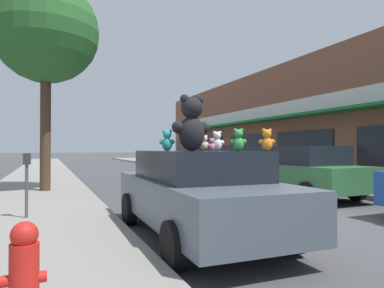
{
  "coord_description": "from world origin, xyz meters",
  "views": [
    {
      "loc": [
        -4.98,
        -5.52,
        1.51
      ],
      "look_at": [
        -2.26,
        0.9,
        1.61
      ],
      "focal_mm": 32.0,
      "sensor_mm": 36.0,
      "label": 1
    }
  ],
  "objects_px": {
    "teddy_bear_orange": "(267,140)",
    "plush_art_car": "(197,191)",
    "teddy_bear_pink": "(212,145)",
    "parking_meter": "(27,177)",
    "teddy_bear_brown": "(238,144)",
    "teddy_bear_green": "(238,140)",
    "teddy_bear_teal": "(167,141)",
    "teddy_bear_white": "(217,141)",
    "parked_car_far_right": "(207,162)",
    "teddy_bear_cream": "(204,143)",
    "fire_hydrant": "(24,272)",
    "teddy_bear_giant": "(192,124)",
    "teddy_bear_red": "(200,142)",
    "street_tree": "(46,32)",
    "parked_car_far_center": "(298,170)"
  },
  "relations": [
    {
      "from": "teddy_bear_green",
      "to": "parking_meter",
      "type": "distance_m",
      "value": 4.32
    },
    {
      "from": "teddy_bear_cream",
      "to": "teddy_bear_pink",
      "type": "relative_size",
      "value": 1.25
    },
    {
      "from": "teddy_bear_red",
      "to": "street_tree",
      "type": "bearing_deg",
      "value": -114.21
    },
    {
      "from": "plush_art_car",
      "to": "parked_car_far_right",
      "type": "distance_m",
      "value": 11.23
    },
    {
      "from": "teddy_bear_teal",
      "to": "street_tree",
      "type": "bearing_deg",
      "value": -57.34
    },
    {
      "from": "parked_car_far_center",
      "to": "teddy_bear_brown",
      "type": "bearing_deg",
      "value": -139.85
    },
    {
      "from": "parking_meter",
      "to": "teddy_bear_green",
      "type": "bearing_deg",
      "value": -44.09
    },
    {
      "from": "parked_car_far_center",
      "to": "plush_art_car",
      "type": "bearing_deg",
      "value": -145.96
    },
    {
      "from": "parked_car_far_center",
      "to": "fire_hydrant",
      "type": "relative_size",
      "value": 5.92
    },
    {
      "from": "parking_meter",
      "to": "fire_hydrant",
      "type": "bearing_deg",
      "value": -87.27
    },
    {
      "from": "teddy_bear_green",
      "to": "fire_hydrant",
      "type": "relative_size",
      "value": 0.44
    },
    {
      "from": "teddy_bear_brown",
      "to": "teddy_bear_pink",
      "type": "relative_size",
      "value": 1.1
    },
    {
      "from": "teddy_bear_teal",
      "to": "teddy_bear_red",
      "type": "bearing_deg",
      "value": -125.82
    },
    {
      "from": "fire_hydrant",
      "to": "teddy_bear_brown",
      "type": "bearing_deg",
      "value": 33.23
    },
    {
      "from": "teddy_bear_green",
      "to": "teddy_bear_orange",
      "type": "distance_m",
      "value": 0.43
    },
    {
      "from": "teddy_bear_cream",
      "to": "fire_hydrant",
      "type": "relative_size",
      "value": 0.37
    },
    {
      "from": "teddy_bear_orange",
      "to": "teddy_bear_pink",
      "type": "height_order",
      "value": "teddy_bear_orange"
    },
    {
      "from": "teddy_bear_teal",
      "to": "teddy_bear_pink",
      "type": "relative_size",
      "value": 1.57
    },
    {
      "from": "teddy_bear_giant",
      "to": "teddy_bear_orange",
      "type": "distance_m",
      "value": 1.42
    },
    {
      "from": "plush_art_car",
      "to": "teddy_bear_orange",
      "type": "relative_size",
      "value": 13.25
    },
    {
      "from": "teddy_bear_red",
      "to": "teddy_bear_white",
      "type": "relative_size",
      "value": 0.94
    },
    {
      "from": "teddy_bear_cream",
      "to": "teddy_bear_giant",
      "type": "bearing_deg",
      "value": 20.06
    },
    {
      "from": "parked_car_far_right",
      "to": "teddy_bear_green",
      "type": "bearing_deg",
      "value": -113.17
    },
    {
      "from": "teddy_bear_pink",
      "to": "parked_car_far_center",
      "type": "distance_m",
      "value": 5.65
    },
    {
      "from": "teddy_bear_teal",
      "to": "parked_car_far_right",
      "type": "height_order",
      "value": "teddy_bear_teal"
    },
    {
      "from": "street_tree",
      "to": "fire_hydrant",
      "type": "height_order",
      "value": "street_tree"
    },
    {
      "from": "teddy_bear_pink",
      "to": "parking_meter",
      "type": "bearing_deg",
      "value": -36.28
    },
    {
      "from": "teddy_bear_orange",
      "to": "teddy_bear_teal",
      "type": "bearing_deg",
      "value": -28.01
    },
    {
      "from": "teddy_bear_white",
      "to": "teddy_bear_cream",
      "type": "bearing_deg",
      "value": 42.65
    },
    {
      "from": "teddy_bear_orange",
      "to": "teddy_bear_pink",
      "type": "distance_m",
      "value": 1.34
    },
    {
      "from": "teddy_bear_orange",
      "to": "fire_hydrant",
      "type": "bearing_deg",
      "value": 42.64
    },
    {
      "from": "street_tree",
      "to": "fire_hydrant",
      "type": "xyz_separation_m",
      "value": [
        -0.09,
        -9.16,
        -4.79
      ]
    },
    {
      "from": "parking_meter",
      "to": "teddy_bear_brown",
      "type": "bearing_deg",
      "value": -36.16
    },
    {
      "from": "teddy_bear_teal",
      "to": "teddy_bear_white",
      "type": "bearing_deg",
      "value": -150.38
    },
    {
      "from": "plush_art_car",
      "to": "teddy_bear_green",
      "type": "height_order",
      "value": "teddy_bear_green"
    },
    {
      "from": "teddy_bear_teal",
      "to": "teddy_bear_orange",
      "type": "bearing_deg",
      "value": 147.25
    },
    {
      "from": "teddy_bear_pink",
      "to": "fire_hydrant",
      "type": "distance_m",
      "value": 4.02
    },
    {
      "from": "teddy_bear_brown",
      "to": "teddy_bear_pink",
      "type": "distance_m",
      "value": 0.57
    },
    {
      "from": "teddy_bear_brown",
      "to": "fire_hydrant",
      "type": "xyz_separation_m",
      "value": [
        -3.14,
        -2.06,
        -1.05
      ]
    },
    {
      "from": "parking_meter",
      "to": "teddy_bear_teal",
      "type": "bearing_deg",
      "value": -40.86
    },
    {
      "from": "teddy_bear_orange",
      "to": "plush_art_car",
      "type": "bearing_deg",
      "value": -39.02
    },
    {
      "from": "teddy_bear_giant",
      "to": "fire_hydrant",
      "type": "distance_m",
      "value": 3.74
    },
    {
      "from": "parking_meter",
      "to": "teddy_bear_cream",
      "type": "bearing_deg",
      "value": -30.51
    },
    {
      "from": "teddy_bear_white",
      "to": "fire_hydrant",
      "type": "relative_size",
      "value": 0.47
    },
    {
      "from": "plush_art_car",
      "to": "teddy_bear_cream",
      "type": "xyz_separation_m",
      "value": [
        0.3,
        0.34,
        0.83
      ]
    },
    {
      "from": "plush_art_car",
      "to": "teddy_bear_white",
      "type": "xyz_separation_m",
      "value": [
        0.61,
        0.44,
        0.87
      ]
    },
    {
      "from": "teddy_bear_cream",
      "to": "teddy_bear_green",
      "type": "height_order",
      "value": "teddy_bear_green"
    },
    {
      "from": "teddy_bear_cream",
      "to": "teddy_bear_orange",
      "type": "distance_m",
      "value": 1.5
    },
    {
      "from": "teddy_bear_brown",
      "to": "teddy_bear_cream",
      "type": "height_order",
      "value": "teddy_bear_cream"
    },
    {
      "from": "teddy_bear_green",
      "to": "street_tree",
      "type": "relative_size",
      "value": 0.05
    }
  ]
}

